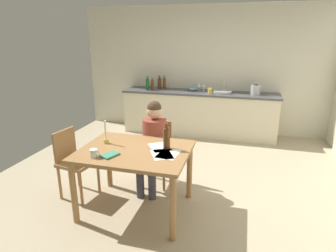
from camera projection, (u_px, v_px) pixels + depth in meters
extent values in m
cube|color=tan|center=(172.00, 184.00, 4.07)|extent=(5.20, 5.20, 0.04)
cube|color=beige|center=(203.00, 70.00, 6.06)|extent=(5.20, 0.12, 2.60)
cube|color=beige|center=(199.00, 114.00, 5.99)|extent=(3.11, 0.60, 0.86)
cube|color=#4C4C51|center=(200.00, 93.00, 5.86)|extent=(3.15, 0.64, 0.04)
cube|color=#9E7042|center=(135.00, 151.00, 3.24)|extent=(1.23, 0.96, 0.04)
cylinder|color=#9E7042|center=(74.00, 193.00, 3.11)|extent=(0.07, 0.07, 0.73)
cylinder|color=#9E7042|center=(173.00, 209.00, 2.83)|extent=(0.07, 0.07, 0.73)
cylinder|color=#9E7042|center=(109.00, 162.00, 3.88)|extent=(0.07, 0.07, 0.73)
cylinder|color=#9E7042|center=(189.00, 172.00, 3.60)|extent=(0.07, 0.07, 0.73)
cube|color=#9E7042|center=(155.00, 153.00, 3.92)|extent=(0.40, 0.40, 0.04)
cube|color=#9E7042|center=(159.00, 134.00, 4.03)|extent=(0.36, 0.03, 0.40)
cylinder|color=#9E7042|center=(140.00, 172.00, 3.88)|extent=(0.04, 0.04, 0.45)
cylinder|color=#9E7042|center=(164.00, 175.00, 3.80)|extent=(0.04, 0.04, 0.45)
cylinder|color=#9E7042|center=(148.00, 162.00, 4.19)|extent=(0.04, 0.04, 0.45)
cylinder|color=#9E7042|center=(170.00, 165.00, 4.11)|extent=(0.04, 0.04, 0.45)
cylinder|color=brown|center=(155.00, 137.00, 3.83)|extent=(0.32, 0.32, 0.50)
sphere|color=#D8AD8C|center=(154.00, 111.00, 3.72)|extent=(0.20, 0.20, 0.20)
sphere|color=#473323|center=(154.00, 108.00, 3.71)|extent=(0.19, 0.19, 0.19)
cylinder|color=#383847|center=(145.00, 159.00, 3.75)|extent=(0.13, 0.38, 0.13)
cylinder|color=#383847|center=(140.00, 181.00, 3.65)|extent=(0.10, 0.10, 0.45)
cylinder|color=#383847|center=(156.00, 160.00, 3.71)|extent=(0.13, 0.38, 0.13)
cylinder|color=#383847|center=(152.00, 183.00, 3.61)|extent=(0.10, 0.10, 0.45)
cube|color=#9E7042|center=(78.00, 163.00, 3.62)|extent=(0.46, 0.46, 0.04)
cube|color=#9E7042|center=(65.00, 145.00, 3.63)|extent=(0.09, 0.36, 0.40)
cylinder|color=#9E7042|center=(81.00, 188.00, 3.47)|extent=(0.04, 0.04, 0.45)
cylinder|color=#9E7042|center=(98.00, 176.00, 3.77)|extent=(0.04, 0.04, 0.45)
cylinder|color=#9E7042|center=(60.00, 183.00, 3.61)|extent=(0.04, 0.04, 0.45)
cylinder|color=#9E7042|center=(78.00, 172.00, 3.90)|extent=(0.04, 0.04, 0.45)
cylinder|color=white|center=(94.00, 153.00, 3.02)|extent=(0.08, 0.08, 0.09)
torus|color=white|center=(97.00, 153.00, 3.01)|extent=(0.06, 0.01, 0.06)
cylinder|color=gold|center=(106.00, 141.00, 3.42)|extent=(0.06, 0.06, 0.05)
cylinder|color=white|center=(105.00, 130.00, 3.38)|extent=(0.02, 0.02, 0.23)
cube|color=#3D8865|center=(110.00, 155.00, 3.06)|extent=(0.18, 0.22, 0.02)
cube|color=white|center=(168.00, 154.00, 3.12)|extent=(0.23, 0.31, 0.00)
cube|color=white|center=(162.00, 154.00, 3.11)|extent=(0.33, 0.36, 0.00)
cube|color=white|center=(160.00, 147.00, 3.31)|extent=(0.34, 0.36, 0.00)
cylinder|color=#593319|center=(167.00, 138.00, 3.23)|extent=(0.08, 0.08, 0.24)
cylinder|color=#593319|center=(167.00, 126.00, 3.19)|extent=(0.04, 0.04, 0.06)
cylinder|color=#B2B7BC|center=(223.00, 92.00, 5.73)|extent=(0.36, 0.36, 0.04)
cylinder|color=silver|center=(224.00, 86.00, 5.84)|extent=(0.02, 0.02, 0.24)
cylinder|color=#194C23|center=(147.00, 84.00, 6.00)|extent=(0.07, 0.07, 0.23)
cylinder|color=#194C23|center=(147.00, 77.00, 5.96)|extent=(0.03, 0.03, 0.06)
cylinder|color=#593319|center=(152.00, 85.00, 6.01)|extent=(0.06, 0.06, 0.20)
cylinder|color=#593319|center=(152.00, 79.00, 5.97)|extent=(0.03, 0.03, 0.05)
cylinder|color=#593319|center=(160.00, 84.00, 6.13)|extent=(0.07, 0.07, 0.23)
cylinder|color=#593319|center=(160.00, 77.00, 6.09)|extent=(0.03, 0.03, 0.06)
cylinder|color=#593319|center=(164.00, 84.00, 6.08)|extent=(0.06, 0.06, 0.23)
cylinder|color=#593319|center=(164.00, 77.00, 6.03)|extent=(0.03, 0.03, 0.06)
ellipsoid|color=#668C99|center=(193.00, 88.00, 5.94)|extent=(0.21, 0.21, 0.09)
cylinder|color=#B7BABF|center=(255.00, 90.00, 5.55)|extent=(0.18, 0.18, 0.18)
cone|color=#262628|center=(256.00, 84.00, 5.52)|extent=(0.11, 0.11, 0.04)
cylinder|color=silver|center=(204.00, 90.00, 5.97)|extent=(0.06, 0.06, 0.00)
cylinder|color=silver|center=(204.00, 89.00, 5.96)|extent=(0.01, 0.01, 0.07)
cone|color=silver|center=(204.00, 85.00, 5.94)|extent=(0.07, 0.07, 0.08)
cylinder|color=silver|center=(199.00, 90.00, 6.00)|extent=(0.06, 0.06, 0.00)
cylinder|color=silver|center=(199.00, 88.00, 5.99)|extent=(0.01, 0.01, 0.07)
cone|color=silver|center=(199.00, 85.00, 5.97)|extent=(0.07, 0.07, 0.08)
cylinder|color=#F2CC4C|center=(210.00, 91.00, 5.64)|extent=(0.08, 0.08, 0.11)
torus|color=#F2CC4C|center=(212.00, 91.00, 5.63)|extent=(0.07, 0.01, 0.07)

